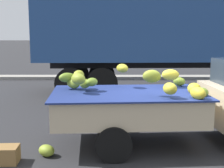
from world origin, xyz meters
name	(u,v)px	position (x,y,z in m)	size (l,w,h in m)	color
ground	(175,144)	(0.00, 0.00, 0.00)	(220.00, 220.00, 0.00)	#28282B
curb_strip	(137,77)	(0.00, 9.52, 0.08)	(80.00, 0.80, 0.16)	gray
semi_trailer	(195,25)	(1.84, 5.96, 2.54)	(12.08, 3.01, 3.95)	navy
fallen_banana_bunch_near_tailgate	(46,151)	(-2.50, -0.63, 0.11)	(0.33, 0.25, 0.21)	#8EA431
produce_crate	(2,155)	(-3.18, -0.94, 0.15)	(0.52, 0.36, 0.30)	olive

